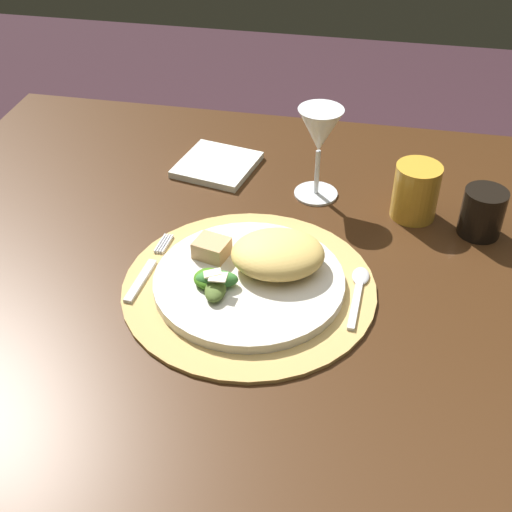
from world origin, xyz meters
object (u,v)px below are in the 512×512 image
amber_tumbler (416,191)px  dark_tumbler (482,213)px  fork (147,269)px  dining_table (308,327)px  wine_glass (320,134)px  spoon (359,287)px  napkin (217,165)px  dinner_plate (249,281)px

amber_tumbler → dark_tumbler: 0.11m
fork → dining_table: bearing=15.5°
dining_table → wine_glass: size_ratio=8.61×
fork → spoon: (0.30, 0.02, 0.00)m
wine_glass → amber_tumbler: size_ratio=1.73×
napkin → dark_tumbler: (0.45, -0.11, 0.03)m
dining_table → napkin: size_ratio=10.45×
fork → napkin: bearing=85.1°
fork → dark_tumbler: 0.51m
wine_glass → dining_table: bearing=-84.5°
wine_glass → dark_tumbler: size_ratio=2.07×
spoon → wine_glass: (-0.09, 0.24, 0.11)m
dinner_plate → spoon: size_ratio=2.03×
dining_table → fork: size_ratio=8.40×
dinner_plate → spoon: 0.15m
fork → spoon: size_ratio=1.22×
wine_glass → amber_tumbler: 0.18m
fork → dark_tumbler: bearing=22.7°
fork → napkin: size_ratio=1.24×
dark_tumbler → dinner_plate: bearing=-148.2°
fork → amber_tumbler: bearing=31.4°
dinner_plate → napkin: 0.34m
napkin → wine_glass: (0.18, -0.05, 0.11)m
wine_glass → spoon: bearing=-69.1°
dining_table → dinner_plate: 0.17m
dining_table → dark_tumbler: 0.32m
dark_tumbler → fork: bearing=-157.3°
spoon → dining_table: bearing=149.2°
napkin → fork: bearing=-94.9°
wine_glass → dark_tumbler: 0.28m
amber_tumbler → fork: bearing=-148.6°
fork → wine_glass: wine_glass is taller
dinner_plate → dark_tumbler: 0.38m
wine_glass → napkin: bearing=163.9°
dining_table → amber_tumbler: bearing=49.0°
dining_table → wine_glass: (-0.02, 0.19, 0.24)m
dining_table → amber_tumbler: 0.27m
fork → dark_tumbler: size_ratio=2.12×
fork → wine_glass: bearing=50.6°
napkin → wine_glass: size_ratio=0.82×
wine_glass → amber_tumbler: wine_glass is taller
fork → wine_glass: size_ratio=1.03×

